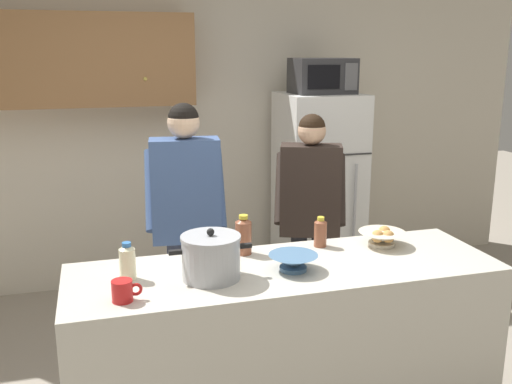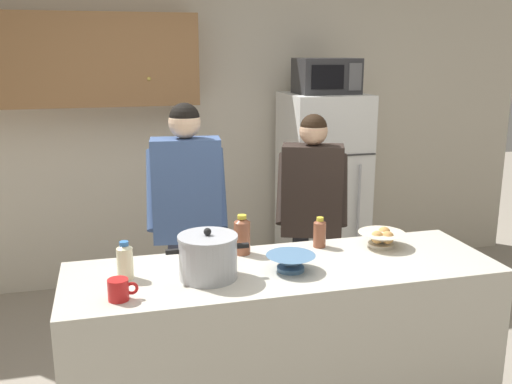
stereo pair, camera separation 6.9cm
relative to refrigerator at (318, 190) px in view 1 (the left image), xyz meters
The scene contains 13 objects.
back_wall_unit 1.39m from the refrigerator, 161.23° to the left, with size 6.00×0.48×2.60m.
kitchen_island 2.09m from the refrigerator, 116.40° to the right, with size 2.15×0.68×0.92m, color beige.
refrigerator is the anchor object (origin of this frame).
microwave 0.95m from the refrigerator, 89.93° to the right, with size 0.48×0.37×0.28m.
person_near_pot 1.62m from the refrigerator, 142.86° to the right, with size 0.54×0.46×1.66m.
person_by_sink 1.04m from the refrigerator, 115.17° to the right, with size 0.57×0.53×1.57m.
cooking_pot 2.31m from the refrigerator, 124.60° to the right, with size 0.39×0.28×0.25m.
coffee_mug 2.67m from the refrigerator, 130.13° to the right, with size 0.13×0.09×0.10m.
bread_bowl 1.74m from the refrigerator, 100.44° to the right, with size 0.26×0.26×0.10m.
empty_bowl 2.12m from the refrigerator, 115.34° to the right, with size 0.24×0.24×0.08m.
bottle_near_edge 1.75m from the refrigerator, 111.70° to the right, with size 0.07×0.07×0.17m.
bottle_mid_counter 2.48m from the refrigerator, 133.05° to the right, with size 0.08×0.08×0.18m.
bottle_far_corner 1.95m from the refrigerator, 123.71° to the right, with size 0.09×0.09×0.21m.
Camera 1 is at (-0.88, -2.53, 1.97)m, focal length 40.19 mm.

